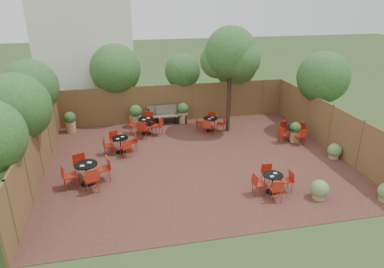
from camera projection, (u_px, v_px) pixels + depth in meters
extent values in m
plane|color=#354F23|center=(196.00, 161.00, 14.56)|extent=(80.00, 80.00, 0.00)
cube|color=#351B16|center=(196.00, 160.00, 14.56)|extent=(12.00, 10.00, 0.02)
cube|color=#50381D|center=(176.00, 103.00, 18.72)|extent=(12.00, 0.08, 2.00)
cube|color=#50381D|center=(39.00, 152.00, 13.02)|extent=(0.08, 10.00, 2.00)
cube|color=#50381D|center=(330.00, 127.00, 15.35)|extent=(0.08, 10.00, 2.00)
cube|color=silver|center=(85.00, 40.00, 19.43)|extent=(5.00, 4.00, 8.00)
sphere|color=#25541B|center=(30.00, 87.00, 14.98)|extent=(2.37, 2.37, 2.37)
sphere|color=#25541B|center=(15.00, 108.00, 12.27)|extent=(2.45, 2.45, 2.45)
sphere|color=#25541B|center=(115.00, 69.00, 18.10)|extent=(2.60, 2.60, 2.60)
sphere|color=#25541B|center=(183.00, 71.00, 18.77)|extent=(1.89, 1.89, 1.89)
sphere|color=#25541B|center=(235.00, 65.00, 19.47)|extent=(2.44, 2.44, 2.44)
sphere|color=#25541B|center=(323.00, 77.00, 16.63)|extent=(2.46, 2.46, 2.46)
cylinder|color=black|center=(229.00, 91.00, 16.91)|extent=(0.26, 0.26, 4.09)
sphere|color=#25541B|center=(231.00, 52.00, 16.22)|extent=(2.40, 2.40, 2.40)
sphere|color=#25541B|center=(218.00, 61.00, 16.65)|extent=(1.68, 1.68, 1.68)
sphere|color=#25541B|center=(242.00, 59.00, 16.04)|extent=(1.75, 1.75, 1.75)
cube|color=brown|center=(163.00, 116.00, 18.36)|extent=(1.57, 0.54, 0.05)
cube|color=brown|center=(162.00, 110.00, 18.44)|extent=(1.55, 0.20, 0.47)
cube|color=black|center=(149.00, 121.00, 18.31)|extent=(0.09, 0.47, 0.41)
cube|color=black|center=(176.00, 119.00, 18.58)|extent=(0.09, 0.47, 0.41)
cube|color=brown|center=(172.00, 115.00, 18.45)|extent=(1.63, 0.64, 0.05)
cube|color=brown|center=(171.00, 109.00, 18.53)|extent=(1.59, 0.28, 0.48)
cube|color=black|center=(158.00, 121.00, 18.40)|extent=(0.11, 0.48, 0.42)
cube|color=black|center=(185.00, 119.00, 18.68)|extent=(0.11, 0.48, 0.42)
cylinder|color=black|center=(210.00, 131.00, 17.59)|extent=(0.40, 0.40, 0.03)
cylinder|color=black|center=(210.00, 125.00, 17.47)|extent=(0.05, 0.05, 0.64)
cylinder|color=black|center=(210.00, 118.00, 17.35)|extent=(0.70, 0.70, 0.03)
cube|color=white|center=(212.00, 117.00, 17.43)|extent=(0.15, 0.13, 0.01)
cube|color=white|center=(209.00, 119.00, 17.22)|extent=(0.15, 0.13, 0.01)
cylinder|color=black|center=(291.00, 140.00, 16.45)|extent=(0.40, 0.40, 0.03)
cylinder|color=black|center=(292.00, 134.00, 16.33)|extent=(0.05, 0.05, 0.63)
cylinder|color=black|center=(293.00, 128.00, 16.21)|extent=(0.69, 0.69, 0.03)
cube|color=white|center=(294.00, 126.00, 16.29)|extent=(0.14, 0.11, 0.01)
cube|color=white|center=(292.00, 128.00, 16.09)|extent=(0.14, 0.11, 0.01)
cylinder|color=black|center=(271.00, 192.00, 12.24)|extent=(0.40, 0.40, 0.03)
cylinder|color=black|center=(272.00, 184.00, 12.12)|extent=(0.05, 0.05, 0.64)
cylinder|color=black|center=(273.00, 175.00, 11.99)|extent=(0.70, 0.70, 0.03)
cube|color=white|center=(275.00, 173.00, 12.07)|extent=(0.14, 0.10, 0.01)
cube|color=white|center=(272.00, 176.00, 11.87)|extent=(0.14, 0.10, 0.01)
cylinder|color=black|center=(147.00, 133.00, 17.26)|extent=(0.46, 0.46, 0.03)
cylinder|color=black|center=(146.00, 126.00, 17.12)|extent=(0.05, 0.05, 0.73)
cylinder|color=black|center=(146.00, 119.00, 16.98)|extent=(0.79, 0.79, 0.03)
cube|color=white|center=(148.00, 118.00, 17.07)|extent=(0.17, 0.15, 0.02)
cube|color=white|center=(144.00, 120.00, 16.84)|extent=(0.17, 0.15, 0.02)
cylinder|color=black|center=(88.00, 184.00, 12.75)|extent=(0.48, 0.48, 0.03)
cylinder|color=black|center=(87.00, 174.00, 12.61)|extent=(0.05, 0.05, 0.76)
cylinder|color=black|center=(86.00, 164.00, 12.46)|extent=(0.82, 0.82, 0.03)
cube|color=white|center=(90.00, 162.00, 12.56)|extent=(0.18, 0.16, 0.02)
cube|color=white|center=(82.00, 166.00, 12.31)|extent=(0.18, 0.16, 0.02)
cylinder|color=black|center=(121.00, 152.00, 15.25)|extent=(0.41, 0.41, 0.03)
cylinder|color=black|center=(120.00, 145.00, 15.13)|extent=(0.05, 0.05, 0.65)
cylinder|color=black|center=(120.00, 138.00, 15.00)|extent=(0.71, 0.71, 0.03)
cube|color=white|center=(122.00, 137.00, 15.08)|extent=(0.15, 0.13, 0.01)
cube|color=white|center=(118.00, 139.00, 14.87)|extent=(0.15, 0.13, 0.01)
cylinder|color=#9D734E|center=(136.00, 121.00, 18.07)|extent=(0.53, 0.53, 0.61)
sphere|color=#25541B|center=(136.00, 111.00, 17.86)|extent=(0.64, 0.64, 0.64)
cylinder|color=#9D734E|center=(183.00, 117.00, 18.68)|extent=(0.49, 0.49, 0.56)
sphere|color=#25541B|center=(183.00, 108.00, 18.50)|extent=(0.58, 0.58, 0.58)
cylinder|color=#9D734E|center=(71.00, 127.00, 17.38)|extent=(0.48, 0.48, 0.54)
sphere|color=#25541B|center=(70.00, 118.00, 17.20)|extent=(0.57, 0.57, 0.57)
cylinder|color=#9D734E|center=(294.00, 137.00, 16.29)|extent=(0.43, 0.43, 0.49)
sphere|color=#25541B|center=(295.00, 128.00, 16.12)|extent=(0.51, 0.51, 0.51)
cylinder|color=#9D734E|center=(319.00, 195.00, 11.86)|extent=(0.44, 0.44, 0.20)
sphere|color=#5A7B40|center=(320.00, 189.00, 11.77)|extent=(0.61, 0.61, 0.61)
cylinder|color=#9D734E|center=(334.00, 156.00, 14.74)|extent=(0.43, 0.43, 0.19)
sphere|color=#5A7B40|center=(335.00, 150.00, 14.65)|extent=(0.58, 0.58, 0.58)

